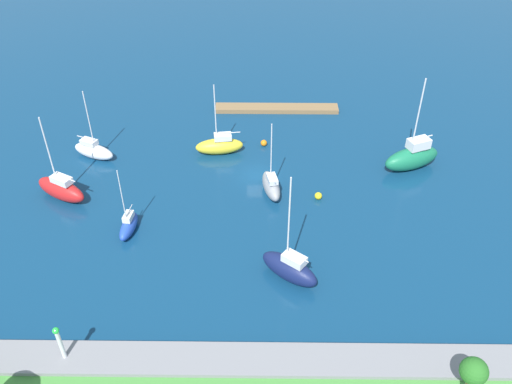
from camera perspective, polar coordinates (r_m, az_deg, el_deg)
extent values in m
plane|color=navy|center=(68.31, 0.05, 1.77)|extent=(160.00, 160.00, 0.00)
cube|color=olive|center=(82.53, 2.20, 8.86)|extent=(18.59, 2.34, 0.65)
cube|color=gray|center=(47.77, -0.32, -17.74)|extent=(66.28, 3.29, 1.46)
cylinder|color=silver|center=(48.71, -20.00, -14.99)|extent=(0.36, 0.36, 3.20)
sphere|color=green|center=(47.32, -20.48, -13.61)|extent=(0.56, 0.56, 0.56)
sphere|color=#286B23|center=(45.72, 22.12, -17.19)|extent=(2.16, 2.16, 2.16)
ellipsoid|color=gray|center=(64.76, 1.61, 0.64)|extent=(2.96, 5.76, 2.16)
cube|color=silver|center=(63.59, 1.72, 1.41)|extent=(1.49, 2.17, 0.61)
cylinder|color=silver|center=(62.23, 1.63, 4.30)|extent=(0.13, 0.13, 7.37)
cylinder|color=silver|center=(63.05, 1.80, 1.56)|extent=(0.57, 2.09, 0.11)
ellipsoid|color=#2347B2|center=(61.12, -13.36, -3.57)|extent=(2.04, 4.67, 1.56)
cube|color=silver|center=(60.66, -13.40, -2.55)|extent=(1.08, 1.73, 0.67)
cylinder|color=silver|center=(58.32, -14.02, -0.56)|extent=(0.11, 0.11, 6.95)
cylinder|color=silver|center=(60.70, -13.32, -1.91)|extent=(0.36, 2.12, 0.09)
ellipsoid|color=white|center=(74.36, -16.83, 4.16)|extent=(6.30, 4.28, 1.91)
cube|color=silver|center=(73.97, -17.29, 5.08)|extent=(2.46, 1.99, 0.70)
cylinder|color=silver|center=(71.73, -17.33, 7.36)|extent=(0.14, 0.14, 7.85)
cylinder|color=silver|center=(74.03, -17.67, 5.49)|extent=(2.40, 1.15, 0.11)
ellipsoid|color=red|center=(67.91, -19.97, 0.23)|extent=(7.21, 5.27, 2.55)
cube|color=silver|center=(66.60, -19.94, 1.23)|extent=(2.85, 2.36, 0.79)
cylinder|color=silver|center=(65.17, -21.20, 4.17)|extent=(0.17, 0.17, 8.45)
cylinder|color=silver|center=(65.83, -19.63, 1.44)|extent=(2.88, 1.65, 0.13)
ellipsoid|color=yellow|center=(72.18, -3.91, 4.87)|extent=(6.59, 3.08, 2.12)
cube|color=silver|center=(71.43, -3.55, 5.87)|extent=(2.45, 1.64, 0.77)
cylinder|color=silver|center=(69.57, -4.34, 8.33)|extent=(0.15, 0.15, 7.95)
cylinder|color=silver|center=(71.18, -2.96, 6.28)|extent=(3.14, 0.56, 0.12)
ellipsoid|color=#19724C|center=(71.67, 16.18, 3.43)|extent=(8.15, 5.45, 2.94)
cube|color=silver|center=(70.91, 16.87, 4.94)|extent=(3.18, 2.56, 1.28)
cylinder|color=silver|center=(68.24, 16.83, 7.77)|extent=(0.19, 0.19, 9.74)
cylinder|color=silver|center=(70.76, 17.28, 5.54)|extent=(2.73, 1.25, 0.15)
ellipsoid|color=#141E4C|center=(54.22, 3.55, -8.14)|extent=(6.47, 5.68, 2.49)
cube|color=silver|center=(52.84, 4.08, -7.12)|extent=(2.65, 2.47, 0.85)
cylinder|color=silver|center=(50.10, 3.52, -3.03)|extent=(0.15, 0.15, 9.92)
cylinder|color=silver|center=(52.29, 4.47, -6.86)|extent=(2.04, 1.60, 0.12)
sphere|color=yellow|center=(64.66, 6.63, -0.41)|extent=(0.89, 0.89, 0.89)
sphere|color=orange|center=(73.88, 0.83, 5.23)|extent=(0.87, 0.87, 0.87)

